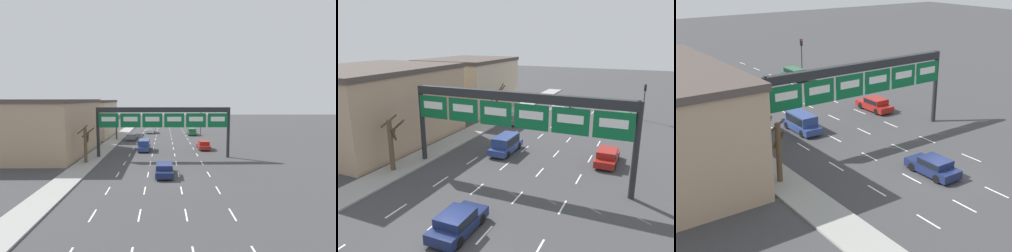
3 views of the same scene
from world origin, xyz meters
TOP-DOWN VIEW (x-y plane):
  - ground_plane at (0.00, 0.00)m, footprint 220.00×220.00m
  - sidewalk_left at (-9.65, 0.00)m, footprint 2.80×110.00m
  - lane_dashes at (-0.00, 13.50)m, footprint 10.02×67.00m
  - sign_gantry at (0.00, 9.24)m, footprint 18.53×0.70m
  - building_near at (-17.80, 12.14)m, footprint 12.95×17.15m
  - building_far at (-16.85, 30.70)m, footprint 11.03×14.24m
  - car_navy at (0.12, 0.57)m, footprint 1.87×4.26m
  - suv_blue at (-3.06, 14.42)m, footprint 1.80×4.67m
  - car_grey at (-6.37, 25.31)m, footprint 1.93×4.13m
  - suv_green at (6.43, 32.38)m, footprint 1.85×4.51m
  - car_red at (6.54, 15.40)m, footprint 1.80×4.40m
  - suv_white at (-3.21, 36.09)m, footprint 1.97×4.75m
  - traffic_light_near_gantry at (8.69, 34.17)m, footprint 0.30×0.35m
  - tree_bare_closest at (-9.83, 6.14)m, footprint 2.06×1.34m
  - tree_bare_second at (-9.43, 25.58)m, footprint 1.92×1.54m

SIDE VIEW (x-z plane):
  - ground_plane at x=0.00m, z-range 0.00..0.00m
  - lane_dashes at x=0.00m, z-range 0.00..0.01m
  - sidewalk_left at x=-9.65m, z-range 0.00..0.15m
  - car_grey at x=-6.37m, z-range 0.05..1.30m
  - car_navy at x=0.12m, z-range 0.05..1.41m
  - car_red at x=6.54m, z-range 0.05..1.44m
  - suv_green at x=6.43m, z-range 0.09..1.62m
  - suv_white at x=-3.21m, z-range 0.10..1.76m
  - suv_blue at x=-3.06m, z-range 0.10..1.83m
  - tree_bare_second at x=-9.43m, z-range -0.07..4.91m
  - tree_bare_closest at x=-9.83m, z-range 0.31..5.01m
  - traffic_light_near_gantry at x=8.69m, z-range 1.04..5.97m
  - building_far at x=-16.85m, z-range 0.01..7.94m
  - building_near at x=-17.80m, z-range 0.01..8.13m
  - sign_gantry at x=0.00m, z-range 2.22..9.25m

